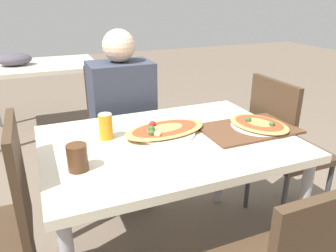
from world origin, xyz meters
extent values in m
cube|color=beige|center=(0.00, 0.00, 0.71)|extent=(1.18, 0.85, 0.04)
cylinder|color=#99999E|center=(0.53, -0.37, 0.34)|extent=(0.05, 0.05, 0.69)
cylinder|color=#99999E|center=(-0.53, 0.37, 0.34)|extent=(0.05, 0.05, 0.69)
cylinder|color=#99999E|center=(0.53, 0.37, 0.34)|extent=(0.05, 0.05, 0.69)
cube|color=#3F2D1E|center=(-0.05, 0.68, 0.46)|extent=(0.40, 0.40, 0.04)
cube|color=#3F2D1E|center=(-0.05, 0.87, 0.71)|extent=(0.38, 0.03, 0.46)
cylinder|color=#38383D|center=(0.12, 0.51, 0.22)|extent=(0.03, 0.03, 0.44)
cylinder|color=#38383D|center=(-0.22, 0.51, 0.22)|extent=(0.03, 0.03, 0.44)
cylinder|color=#38383D|center=(0.12, 0.85, 0.22)|extent=(0.03, 0.03, 0.44)
cylinder|color=#38383D|center=(-0.22, 0.85, 0.22)|extent=(0.03, 0.03, 0.44)
cube|color=#3F2D1E|center=(-0.66, -0.08, 0.71)|extent=(0.03, 0.38, 0.46)
cylinder|color=#38383D|center=(-0.68, 0.09, 0.22)|extent=(0.03, 0.03, 0.44)
cube|color=#3F2D1E|center=(0.85, 0.07, 0.46)|extent=(0.40, 0.40, 0.04)
cube|color=#3F2D1E|center=(0.66, 0.07, 0.71)|extent=(0.03, 0.38, 0.46)
cylinder|color=#38383D|center=(1.02, 0.24, 0.22)|extent=(0.03, 0.03, 0.44)
cylinder|color=#38383D|center=(1.02, -0.10, 0.22)|extent=(0.03, 0.03, 0.44)
cylinder|color=#38383D|center=(0.68, 0.24, 0.22)|extent=(0.03, 0.03, 0.44)
cylinder|color=#38383D|center=(0.68, -0.10, 0.22)|extent=(0.03, 0.03, 0.44)
cylinder|color=#2D2D38|center=(0.03, 0.54, 0.24)|extent=(0.10, 0.10, 0.48)
cylinder|color=#2D2D38|center=(-0.14, 0.54, 0.24)|extent=(0.10, 0.10, 0.48)
cube|color=#333847|center=(-0.05, 0.65, 0.73)|extent=(0.39, 0.27, 0.51)
sphere|color=beige|center=(-0.05, 0.65, 1.09)|extent=(0.20, 0.20, 0.20)
cylinder|color=white|center=(0.01, 0.07, 0.74)|extent=(0.30, 0.30, 0.01)
ellipsoid|color=tan|center=(0.01, 0.07, 0.75)|extent=(0.45, 0.28, 0.02)
ellipsoid|color=#B24223|center=(0.01, 0.07, 0.76)|extent=(0.37, 0.23, 0.01)
sphere|color=beige|center=(-0.06, -0.01, 0.77)|extent=(0.03, 0.03, 0.03)
sphere|color=maroon|center=(-0.06, 0.08, 0.77)|extent=(0.02, 0.02, 0.02)
sphere|color=#335928|center=(-0.08, 0.02, 0.77)|extent=(0.03, 0.03, 0.03)
sphere|color=maroon|center=(-0.04, 0.12, 0.77)|extent=(0.04, 0.04, 0.04)
sphere|color=#335928|center=(-0.07, 0.06, 0.77)|extent=(0.03, 0.03, 0.03)
sphere|color=beige|center=(-0.04, 0.06, 0.77)|extent=(0.02, 0.02, 0.02)
cylinder|color=orange|center=(-0.27, 0.12, 0.79)|extent=(0.07, 0.07, 0.12)
cylinder|color=silver|center=(-0.27, 0.12, 0.85)|extent=(0.06, 0.06, 0.00)
cylinder|color=#4C2D19|center=(-0.44, -0.13, 0.78)|extent=(0.08, 0.08, 0.11)
cube|color=brown|center=(0.42, -0.05, 0.74)|extent=(0.48, 0.30, 0.01)
cylinder|color=white|center=(0.48, -0.05, 0.74)|extent=(0.28, 0.28, 0.01)
ellipsoid|color=tan|center=(0.48, -0.05, 0.75)|extent=(0.32, 0.38, 0.02)
ellipsoid|color=#B24223|center=(0.48, -0.05, 0.76)|extent=(0.26, 0.31, 0.01)
sphere|color=#335928|center=(0.52, -0.11, 0.77)|extent=(0.03, 0.03, 0.03)
sphere|color=#335928|center=(0.44, -0.01, 0.77)|extent=(0.03, 0.03, 0.03)
cube|color=beige|center=(-0.48, 2.20, 0.71)|extent=(1.10, 0.80, 0.04)
ellipsoid|color=#4C4751|center=(-0.70, 2.20, 0.79)|extent=(0.32, 0.24, 0.12)
cylinder|color=#99999E|center=(0.02, 1.85, 0.34)|extent=(0.05, 0.05, 0.69)
cylinder|color=#99999E|center=(0.02, 2.55, 0.34)|extent=(0.05, 0.05, 0.69)
camera|label=1|loc=(-0.55, -1.32, 1.37)|focal=35.00mm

